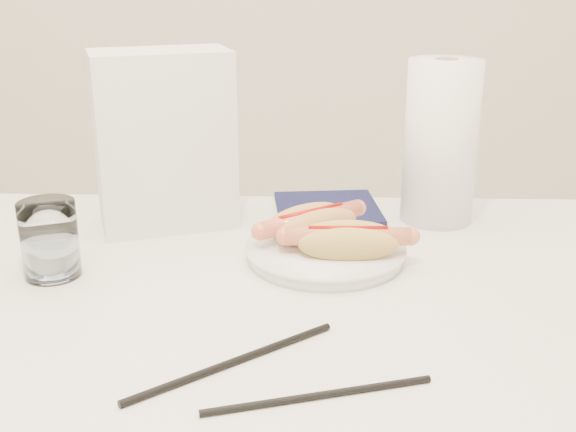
{
  "coord_description": "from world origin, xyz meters",
  "views": [
    {
      "loc": [
        0.1,
        -0.77,
        1.14
      ],
      "look_at": [
        0.08,
        0.11,
        0.82
      ],
      "focal_mm": 44.68,
      "sensor_mm": 36.0,
      "label": 1
    }
  ],
  "objects_px": {
    "water_glass": "(50,239)",
    "paper_towel_roll": "(441,142)",
    "table": "(224,344)",
    "hotdog_left": "(311,224)",
    "plate": "(325,254)",
    "hotdog_right": "(348,241)",
    "napkin_box": "(164,140)"
  },
  "relations": [
    {
      "from": "table",
      "to": "hotdog_right",
      "type": "height_order",
      "value": "hotdog_right"
    },
    {
      "from": "hotdog_left",
      "to": "paper_towel_roll",
      "type": "height_order",
      "value": "paper_towel_roll"
    },
    {
      "from": "table",
      "to": "plate",
      "type": "distance_m",
      "value": 0.19
    },
    {
      "from": "table",
      "to": "hotdog_right",
      "type": "relative_size",
      "value": 7.28
    },
    {
      "from": "water_glass",
      "to": "paper_towel_roll",
      "type": "relative_size",
      "value": 0.4
    },
    {
      "from": "table",
      "to": "hotdog_left",
      "type": "distance_m",
      "value": 0.22
    },
    {
      "from": "water_glass",
      "to": "paper_towel_roll",
      "type": "bearing_deg",
      "value": 23.44
    },
    {
      "from": "hotdog_left",
      "to": "hotdog_right",
      "type": "distance_m",
      "value": 0.08
    },
    {
      "from": "paper_towel_roll",
      "to": "hotdog_right",
      "type": "bearing_deg",
      "value": -127.12
    },
    {
      "from": "table",
      "to": "hotdog_left",
      "type": "bearing_deg",
      "value": 57.04
    },
    {
      "from": "hotdog_left",
      "to": "plate",
      "type": "bearing_deg",
      "value": -97.08
    },
    {
      "from": "water_glass",
      "to": "table",
      "type": "bearing_deg",
      "value": -16.04
    },
    {
      "from": "hotdog_right",
      "to": "water_glass",
      "type": "bearing_deg",
      "value": -176.27
    },
    {
      "from": "plate",
      "to": "water_glass",
      "type": "xyz_separation_m",
      "value": [
        -0.35,
        -0.06,
        0.04
      ]
    },
    {
      "from": "hotdog_left",
      "to": "napkin_box",
      "type": "bearing_deg",
      "value": 119.97
    },
    {
      "from": "table",
      "to": "paper_towel_roll",
      "type": "xyz_separation_m",
      "value": [
        0.3,
        0.29,
        0.18
      ]
    },
    {
      "from": "hotdog_left",
      "to": "napkin_box",
      "type": "height_order",
      "value": "napkin_box"
    },
    {
      "from": "hotdog_right",
      "to": "paper_towel_roll",
      "type": "distance_m",
      "value": 0.26
    },
    {
      "from": "hotdog_left",
      "to": "water_glass",
      "type": "height_order",
      "value": "water_glass"
    },
    {
      "from": "hotdog_left",
      "to": "napkin_box",
      "type": "relative_size",
      "value": 0.57
    },
    {
      "from": "plate",
      "to": "hotdog_right",
      "type": "bearing_deg",
      "value": -44.02
    },
    {
      "from": "table",
      "to": "hotdog_right",
      "type": "bearing_deg",
      "value": 33.07
    },
    {
      "from": "water_glass",
      "to": "plate",
      "type": "bearing_deg",
      "value": 9.97
    },
    {
      "from": "hotdog_left",
      "to": "napkin_box",
      "type": "distance_m",
      "value": 0.26
    },
    {
      "from": "napkin_box",
      "to": "paper_towel_roll",
      "type": "distance_m",
      "value": 0.42
    },
    {
      "from": "table",
      "to": "napkin_box",
      "type": "height_order",
      "value": "napkin_box"
    },
    {
      "from": "table",
      "to": "paper_towel_roll",
      "type": "distance_m",
      "value": 0.46
    },
    {
      "from": "water_glass",
      "to": "napkin_box",
      "type": "height_order",
      "value": "napkin_box"
    },
    {
      "from": "hotdog_right",
      "to": "water_glass",
      "type": "relative_size",
      "value": 1.65
    },
    {
      "from": "plate",
      "to": "hotdog_left",
      "type": "distance_m",
      "value": 0.05
    },
    {
      "from": "table",
      "to": "napkin_box",
      "type": "bearing_deg",
      "value": 113.62
    },
    {
      "from": "paper_towel_roll",
      "to": "water_glass",
      "type": "bearing_deg",
      "value": -156.56
    }
  ]
}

